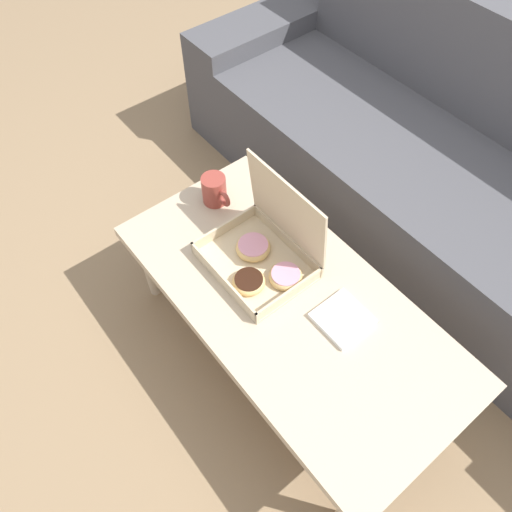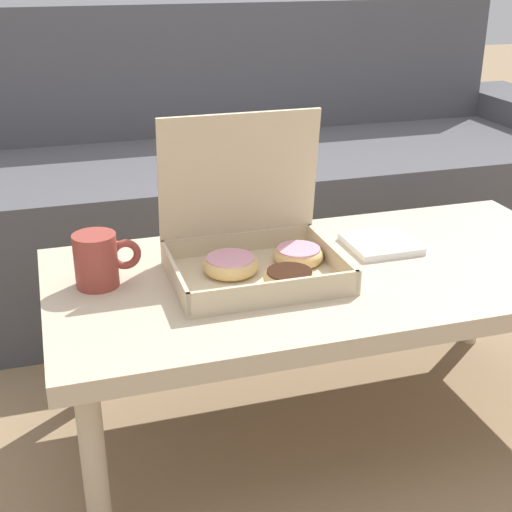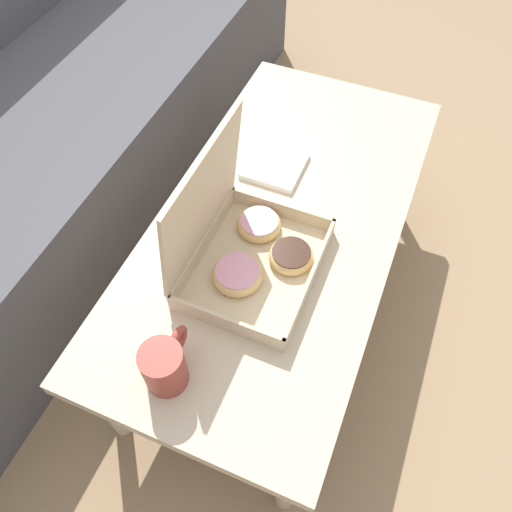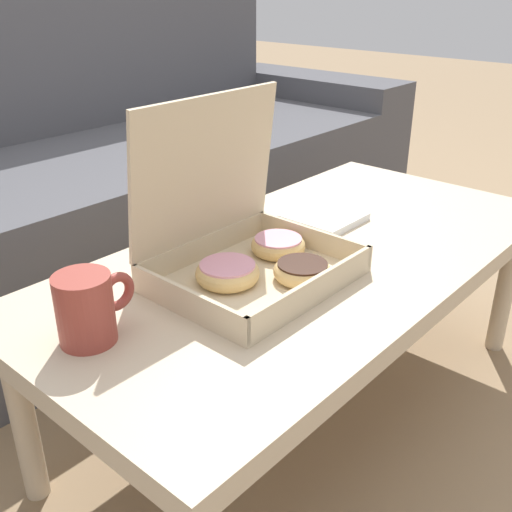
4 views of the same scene
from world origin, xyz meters
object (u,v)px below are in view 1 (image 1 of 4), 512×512
(couch, at_px, (462,188))
(coffee_mug, at_px, (215,190))
(pastry_box, at_px, (265,253))
(coffee_table, at_px, (289,305))

(couch, bearing_deg, coffee_mug, -119.39)
(pastry_box, relative_size, coffee_mug, 2.58)
(coffee_table, relative_size, coffee_mug, 8.87)
(coffee_mug, bearing_deg, couch, 60.61)
(pastry_box, distance_m, coffee_mug, 0.32)
(coffee_table, bearing_deg, coffee_mug, 172.75)
(couch, relative_size, coffee_mug, 19.09)
(couch, distance_m, coffee_table, 0.90)
(couch, xyz_separation_m, coffee_mug, (-0.47, -0.84, 0.15))
(couch, bearing_deg, pastry_box, -99.83)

